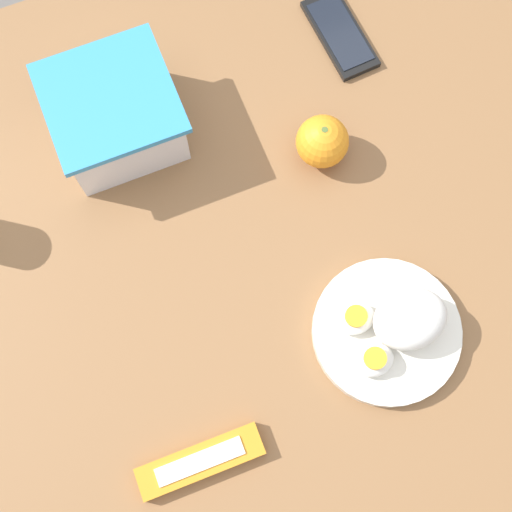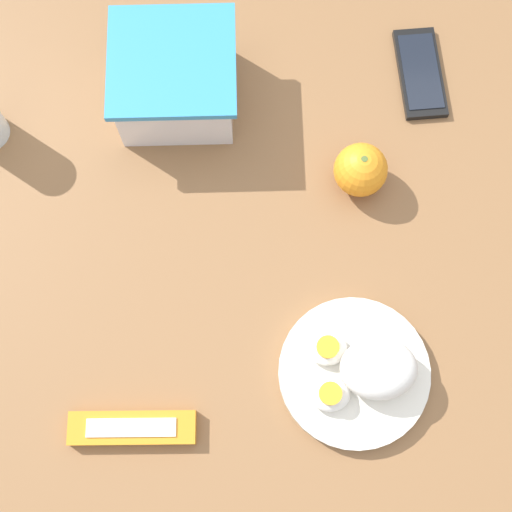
# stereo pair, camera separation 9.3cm
# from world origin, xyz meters

# --- Properties ---
(ground_plane) EXTENTS (10.00, 10.00, 0.00)m
(ground_plane) POSITION_xyz_m (0.00, 0.00, 0.00)
(ground_plane) COLOR #66605B
(table) EXTENTS (1.21, 0.96, 0.76)m
(table) POSITION_xyz_m (0.00, 0.00, 0.66)
(table) COLOR brown
(table) RESTS_ON ground_plane
(food_container) EXTENTS (0.17, 0.17, 0.10)m
(food_container) POSITION_xyz_m (-0.15, 0.22, 0.81)
(food_container) COLOR white
(food_container) RESTS_ON table
(orange_fruit) EXTENTS (0.07, 0.07, 0.07)m
(orange_fruit) POSITION_xyz_m (0.10, 0.08, 0.80)
(orange_fruit) COLOR orange
(orange_fruit) RESTS_ON table
(rice_plate) EXTENTS (0.19, 0.19, 0.07)m
(rice_plate) POSITION_xyz_m (0.08, -0.19, 0.79)
(rice_plate) COLOR silver
(rice_plate) RESTS_ON table
(candy_bar) EXTENTS (0.16, 0.04, 0.02)m
(candy_bar) POSITION_xyz_m (-0.20, -0.25, 0.77)
(candy_bar) COLOR orange
(candy_bar) RESTS_ON table
(cell_phone) EXTENTS (0.07, 0.15, 0.01)m
(cell_phone) POSITION_xyz_m (0.20, 0.24, 0.77)
(cell_phone) COLOR black
(cell_phone) RESTS_ON table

